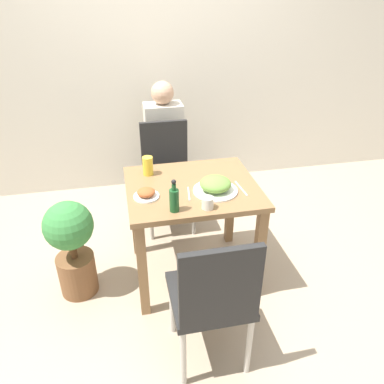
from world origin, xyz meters
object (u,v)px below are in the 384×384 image
(sauce_bottle, at_px, (174,199))
(drink_cup, at_px, (208,203))
(juice_glass, at_px, (148,166))
(potted_plant_left, at_px, (72,244))
(chair_near, at_px, (213,296))
(side_plate, at_px, (146,194))
(person_figure, at_px, (164,145))
(chair_far, at_px, (167,170))
(food_plate, at_px, (215,185))

(sauce_bottle, bearing_deg, drink_cup, -3.68)
(juice_glass, height_order, potted_plant_left, juice_glass)
(chair_near, height_order, potted_plant_left, chair_near)
(side_plate, xyz_separation_m, person_figure, (0.28, 1.19, -0.19))
(drink_cup, height_order, sauce_bottle, sauce_bottle)
(drink_cup, height_order, juice_glass, juice_glass)
(side_plate, xyz_separation_m, drink_cup, (0.34, -0.20, 0.01))
(sauce_bottle, xyz_separation_m, person_figure, (0.13, 1.38, -0.24))
(drink_cup, height_order, potted_plant_left, drink_cup)
(juice_glass, bearing_deg, side_plate, -98.20)
(chair_near, height_order, sauce_bottle, sauce_bottle)
(juice_glass, bearing_deg, person_figure, 75.15)
(sauce_bottle, distance_m, potted_plant_left, 0.82)
(side_plate, relative_size, juice_glass, 1.24)
(chair_far, xyz_separation_m, sauce_bottle, (-0.10, -1.01, 0.31))
(food_plate, bearing_deg, chair_far, 103.32)
(chair_near, bearing_deg, potted_plant_left, -44.28)
(potted_plant_left, bearing_deg, juice_glass, 23.85)
(sauce_bottle, bearing_deg, chair_near, -76.90)
(side_plate, bearing_deg, potted_plant_left, 172.39)
(food_plate, bearing_deg, side_plate, 177.90)
(food_plate, bearing_deg, drink_cup, -117.65)
(chair_near, distance_m, side_plate, 0.77)
(side_plate, height_order, sauce_bottle, sauce_bottle)
(food_plate, height_order, juice_glass, juice_glass)
(chair_far, height_order, sauce_bottle, sauce_bottle)
(juice_glass, bearing_deg, drink_cup, -59.85)
(potted_plant_left, bearing_deg, person_figure, 55.06)
(chair_near, height_order, drink_cup, chair_near)
(chair_far, bearing_deg, sauce_bottle, -95.47)
(side_plate, bearing_deg, chair_far, 73.52)
(chair_far, bearing_deg, drink_cup, -84.37)
(food_plate, xyz_separation_m, juice_glass, (-0.40, 0.33, 0.02))
(potted_plant_left, bearing_deg, food_plate, -5.06)
(chair_near, bearing_deg, food_plate, -105.15)
(drink_cup, xyz_separation_m, potted_plant_left, (-0.85, 0.27, -0.37))
(chair_near, bearing_deg, sauce_bottle, -76.90)
(chair_far, distance_m, person_figure, 0.38)
(side_plate, bearing_deg, juice_glass, 81.80)
(food_plate, xyz_separation_m, drink_cup, (-0.10, -0.19, -0.01))
(chair_far, distance_m, side_plate, 0.89)
(chair_near, xyz_separation_m, person_figure, (0.02, 1.87, 0.07))
(juice_glass, xyz_separation_m, potted_plant_left, (-0.55, -0.24, -0.40))
(chair_far, relative_size, potted_plant_left, 1.26)
(chair_near, xyz_separation_m, food_plate, (0.18, 0.66, 0.27))
(food_plate, relative_size, drink_cup, 3.96)
(juice_glass, bearing_deg, chair_near, -77.75)
(juice_glass, xyz_separation_m, sauce_bottle, (0.10, -0.50, 0.01))
(side_plate, xyz_separation_m, juice_glass, (0.04, 0.31, 0.04))
(sauce_bottle, relative_size, person_figure, 0.18)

